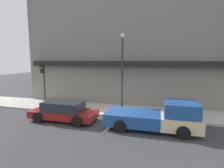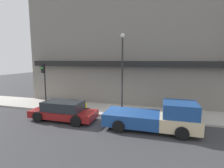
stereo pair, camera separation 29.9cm
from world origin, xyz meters
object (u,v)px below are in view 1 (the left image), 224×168
at_px(parked_car, 64,111).
at_px(street_lamp, 122,64).
at_px(pickup_truck, 158,117).
at_px(traffic_light, 43,78).
at_px(fire_hydrant, 85,106).

height_order(parked_car, street_lamp, street_lamp).
xyz_separation_m(parked_car, street_lamp, (3.58, 3.18, 3.29)).
bearing_deg(pickup_truck, traffic_light, 167.33).
bearing_deg(street_lamp, fire_hydrant, -162.73).
height_order(street_lamp, traffic_light, street_lamp).
relative_size(fire_hydrant, street_lamp, 0.10).
bearing_deg(traffic_light, pickup_truck, -10.85).
distance_m(parked_car, fire_hydrant, 2.39).
height_order(pickup_truck, traffic_light, traffic_light).
xyz_separation_m(pickup_truck, fire_hydrant, (-5.83, 2.28, -0.34)).
distance_m(pickup_truck, street_lamp, 5.36).
xyz_separation_m(fire_hydrant, street_lamp, (2.91, 0.90, 3.51)).
bearing_deg(parked_car, traffic_light, 146.73).
height_order(fire_hydrant, street_lamp, street_lamp).
relative_size(pickup_truck, traffic_light, 1.47).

